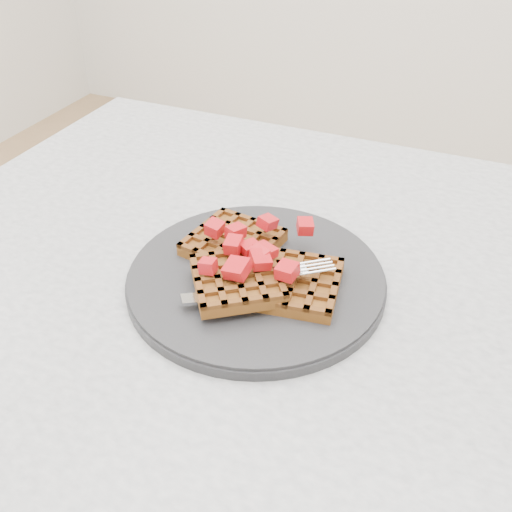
# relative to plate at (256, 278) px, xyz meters

# --- Properties ---
(table) EXTENTS (1.20, 0.80, 0.75)m
(table) POSITION_rel_plate_xyz_m (0.11, 0.04, -0.12)
(table) COLOR beige
(table) RESTS_ON ground
(plate) EXTENTS (0.30, 0.30, 0.02)m
(plate) POSITION_rel_plate_xyz_m (0.00, 0.00, 0.00)
(plate) COLOR #232325
(plate) RESTS_ON table
(waffles) EXTENTS (0.21, 0.20, 0.03)m
(waffles) POSITION_rel_plate_xyz_m (0.00, -0.00, 0.02)
(waffles) COLOR brown
(waffles) RESTS_ON plate
(strawberry_pile) EXTENTS (0.15, 0.15, 0.02)m
(strawberry_pile) POSITION_rel_plate_xyz_m (0.00, -0.00, 0.05)
(strawberry_pile) COLOR #A3030C
(strawberry_pile) RESTS_ON waffles
(fork) EXTENTS (0.16, 0.13, 0.02)m
(fork) POSITION_rel_plate_xyz_m (0.03, -0.03, 0.02)
(fork) COLOR silver
(fork) RESTS_ON plate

